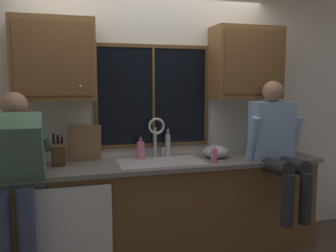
{
  "coord_description": "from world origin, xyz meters",
  "views": [
    {
      "loc": [
        -0.77,
        -3.5,
        1.65
      ],
      "look_at": [
        0.14,
        -0.3,
        1.26
      ],
      "focal_mm": 38.25,
      "sensor_mm": 36.0,
      "label": 1
    }
  ],
  "objects_px": {
    "cutting_board": "(85,143)",
    "mixing_bowl": "(216,152)",
    "soap_dispenser": "(214,155)",
    "knife_block": "(58,154)",
    "person_sitting_on_counter": "(277,142)",
    "bottle_green_glass": "(168,145)",
    "person_standing": "(14,174)",
    "bottle_tall_clear": "(141,150)"
  },
  "relations": [
    {
      "from": "bottle_tall_clear",
      "to": "person_standing",
      "type": "bearing_deg",
      "value": -155.48
    },
    {
      "from": "person_sitting_on_counter",
      "to": "bottle_tall_clear",
      "type": "relative_size",
      "value": 5.63
    },
    {
      "from": "person_sitting_on_counter",
      "to": "bottle_tall_clear",
      "type": "distance_m",
      "value": 1.3
    },
    {
      "from": "person_standing",
      "to": "cutting_board",
      "type": "distance_m",
      "value": 0.79
    },
    {
      "from": "cutting_board",
      "to": "person_standing",
      "type": "bearing_deg",
      "value": -135.7
    },
    {
      "from": "person_sitting_on_counter",
      "to": "bottle_green_glass",
      "type": "distance_m",
      "value": 1.06
    },
    {
      "from": "cutting_board",
      "to": "soap_dispenser",
      "type": "xyz_separation_m",
      "value": [
        1.15,
        -0.38,
        -0.11
      ]
    },
    {
      "from": "bottle_green_glass",
      "to": "person_sitting_on_counter",
      "type": "bearing_deg",
      "value": -27.33
    },
    {
      "from": "person_sitting_on_counter",
      "to": "soap_dispenser",
      "type": "distance_m",
      "value": 0.61
    },
    {
      "from": "person_sitting_on_counter",
      "to": "cutting_board",
      "type": "relative_size",
      "value": 3.56
    },
    {
      "from": "knife_block",
      "to": "cutting_board",
      "type": "xyz_separation_m",
      "value": [
        0.24,
        0.14,
        0.06
      ]
    },
    {
      "from": "bottle_green_glass",
      "to": "bottle_tall_clear",
      "type": "height_order",
      "value": "bottle_green_glass"
    },
    {
      "from": "person_sitting_on_counter",
      "to": "bottle_green_glass",
      "type": "bearing_deg",
      "value": 152.67
    },
    {
      "from": "mixing_bowl",
      "to": "bottle_tall_clear",
      "type": "height_order",
      "value": "bottle_tall_clear"
    },
    {
      "from": "person_sitting_on_counter",
      "to": "knife_block",
      "type": "xyz_separation_m",
      "value": [
        -1.99,
        0.35,
        -0.08
      ]
    },
    {
      "from": "soap_dispenser",
      "to": "bottle_green_glass",
      "type": "relative_size",
      "value": 0.6
    },
    {
      "from": "person_sitting_on_counter",
      "to": "bottle_green_glass",
      "type": "relative_size",
      "value": 4.26
    },
    {
      "from": "cutting_board",
      "to": "mixing_bowl",
      "type": "xyz_separation_m",
      "value": [
        1.26,
        -0.18,
        -0.11
      ]
    },
    {
      "from": "person_standing",
      "to": "cutting_board",
      "type": "height_order",
      "value": "person_standing"
    },
    {
      "from": "person_standing",
      "to": "person_sitting_on_counter",
      "type": "distance_m",
      "value": 2.31
    },
    {
      "from": "mixing_bowl",
      "to": "bottle_tall_clear",
      "type": "relative_size",
      "value": 1.16
    },
    {
      "from": "bottle_tall_clear",
      "to": "person_sitting_on_counter",
      "type": "bearing_deg",
      "value": -19.41
    },
    {
      "from": "person_standing",
      "to": "person_sitting_on_counter",
      "type": "height_order",
      "value": "person_sitting_on_counter"
    },
    {
      "from": "mixing_bowl",
      "to": "knife_block",
      "type": "bearing_deg",
      "value": 178.28
    },
    {
      "from": "cutting_board",
      "to": "bottle_tall_clear",
      "type": "distance_m",
      "value": 0.53
    },
    {
      "from": "cutting_board",
      "to": "bottle_green_glass",
      "type": "xyz_separation_m",
      "value": [
        0.81,
        -0.0,
        -0.05
      ]
    },
    {
      "from": "knife_block",
      "to": "cutting_board",
      "type": "height_order",
      "value": "cutting_board"
    },
    {
      "from": "person_sitting_on_counter",
      "to": "mixing_bowl",
      "type": "xyz_separation_m",
      "value": [
        -0.49,
        0.3,
        -0.13
      ]
    },
    {
      "from": "bottle_tall_clear",
      "to": "knife_block",
      "type": "bearing_deg",
      "value": -173.69
    },
    {
      "from": "mixing_bowl",
      "to": "soap_dispenser",
      "type": "relative_size",
      "value": 1.46
    },
    {
      "from": "knife_block",
      "to": "person_sitting_on_counter",
      "type": "bearing_deg",
      "value": -9.91
    },
    {
      "from": "mixing_bowl",
      "to": "bottle_green_glass",
      "type": "relative_size",
      "value": 0.88
    },
    {
      "from": "mixing_bowl",
      "to": "bottle_green_glass",
      "type": "xyz_separation_m",
      "value": [
        -0.44,
        0.18,
        0.06
      ]
    },
    {
      "from": "person_standing",
      "to": "bottle_tall_clear",
      "type": "xyz_separation_m",
      "value": [
        1.08,
        0.49,
        0.04
      ]
    },
    {
      "from": "cutting_board",
      "to": "mixing_bowl",
      "type": "relative_size",
      "value": 1.36
    },
    {
      "from": "person_standing",
      "to": "person_sitting_on_counter",
      "type": "xyz_separation_m",
      "value": [
        2.31,
        0.06,
        0.13
      ]
    },
    {
      "from": "person_sitting_on_counter",
      "to": "bottle_green_glass",
      "type": "height_order",
      "value": "person_sitting_on_counter"
    },
    {
      "from": "person_sitting_on_counter",
      "to": "soap_dispenser",
      "type": "relative_size",
      "value": 7.1
    },
    {
      "from": "cutting_board",
      "to": "knife_block",
      "type": "bearing_deg",
      "value": -150.49
    },
    {
      "from": "knife_block",
      "to": "mixing_bowl",
      "type": "xyz_separation_m",
      "value": [
        1.5,
        -0.04,
        -0.05
      ]
    },
    {
      "from": "soap_dispenser",
      "to": "bottle_tall_clear",
      "type": "distance_m",
      "value": 0.71
    },
    {
      "from": "soap_dispenser",
      "to": "knife_block",
      "type": "bearing_deg",
      "value": 170.09
    }
  ]
}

